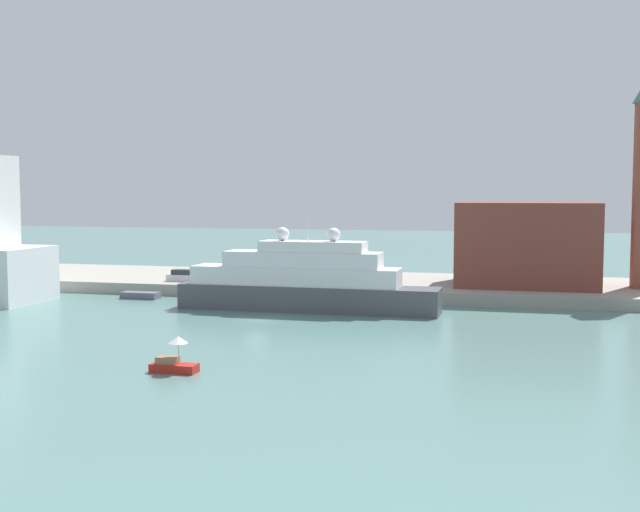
{
  "coord_description": "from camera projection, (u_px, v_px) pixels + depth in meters",
  "views": [
    {
      "loc": [
        27.4,
        -79.04,
        13.45
      ],
      "look_at": [
        5.35,
        6.0,
        6.43
      ],
      "focal_mm": 45.06,
      "sensor_mm": 36.0,
      "label": 1
    }
  ],
  "objects": [
    {
      "name": "ground",
      "position": [
        256.0,
        320.0,
        84.2
      ],
      "size": [
        400.0,
        400.0,
        0.0
      ],
      "primitive_type": "plane",
      "color": "slate"
    },
    {
      "name": "quay_dock",
      "position": [
        322.0,
        284.0,
        110.97
      ],
      "size": [
        110.0,
        23.63,
        1.49
      ],
      "primitive_type": "cube",
      "color": "gray",
      "rests_on": "ground"
    },
    {
      "name": "large_yacht",
      "position": [
        304.0,
        282.0,
        91.0
      ],
      "size": [
        29.9,
        4.83,
        10.78
      ],
      "color": "#4C4C51",
      "rests_on": "ground"
    },
    {
      "name": "small_motorboat",
      "position": [
        174.0,
        361.0,
        59.92
      ],
      "size": [
        3.53,
        1.46,
        2.73
      ],
      "color": "#B22319",
      "rests_on": "ground"
    },
    {
      "name": "work_barge",
      "position": [
        140.0,
        295.0,
        101.47
      ],
      "size": [
        4.81,
        1.98,
        0.83
      ],
      "primitive_type": "cube",
      "color": "#595966",
      "rests_on": "ground"
    },
    {
      "name": "harbor_building",
      "position": [
        527.0,
        244.0,
        103.05
      ],
      "size": [
        17.51,
        13.44,
        10.65
      ],
      "primitive_type": "cube",
      "color": "brown",
      "rests_on": "quay_dock"
    },
    {
      "name": "parked_car",
      "position": [
        184.0,
        276.0,
        107.98
      ],
      "size": [
        4.59,
        1.83,
        1.56
      ],
      "color": "silver",
      "rests_on": "quay_dock"
    },
    {
      "name": "person_figure",
      "position": [
        215.0,
        278.0,
        104.74
      ],
      "size": [
        0.36,
        0.36,
        1.64
      ],
      "color": "maroon",
      "rests_on": "quay_dock"
    },
    {
      "name": "mooring_bollard",
      "position": [
        358.0,
        286.0,
        99.24
      ],
      "size": [
        0.53,
        0.53,
        0.61
      ],
      "primitive_type": "cylinder",
      "color": "black",
      "rests_on": "quay_dock"
    }
  ]
}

